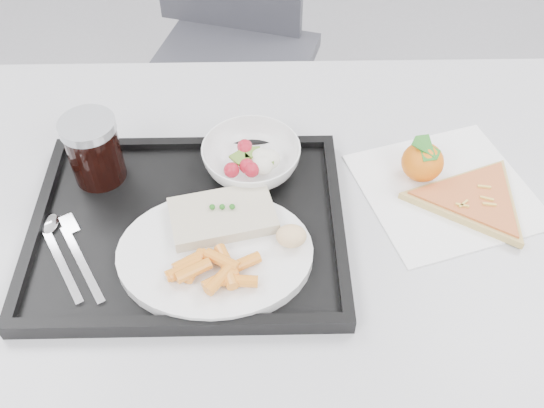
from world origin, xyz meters
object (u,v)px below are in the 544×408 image
Objects in this scene: salad_bowl at (251,158)px; dinner_plate at (215,254)px; chair at (228,25)px; tangerine at (423,162)px; pizza_slice at (474,199)px; table at (253,247)px; cola_glass at (94,149)px; tray at (189,227)px.

dinner_plate is at bearing -105.98° from salad_bowl.
salad_bowl is (0.07, -0.78, 0.25)m from chair.
chair reaches higher than tangerine.
chair reaches higher than dinner_plate.
tangerine reaches higher than pizza_slice.
cola_glass is (-0.23, 0.08, 0.14)m from table.
pizza_slice is at bearing 5.90° from tray.
tangerine is (0.27, -0.01, -0.00)m from salad_bowl.
salad_bowl is at bearing 2.16° from cola_glass.
tray is (-0.09, -0.02, 0.08)m from table.
pizza_slice is at bearing 15.28° from dinner_plate.
pizza_slice reaches higher than table.
tray is 0.37m from tangerine.
tangerine is at bearing 17.20° from table.
pizza_slice is at bearing -64.20° from chair.
pizza_slice is (0.07, -0.06, -0.02)m from tangerine.
chair is 0.97m from pizza_slice.
dinner_plate reaches higher than pizza_slice.
table is 0.30m from tangerine.
salad_bowl is at bearing 168.76° from pizza_slice.
table is 4.44× the size of dinner_plate.
tangerine is at bearing -66.91° from chair.
tray is 1.67× the size of dinner_plate.
table is 0.35m from pizza_slice.
salad_bowl is 0.61× the size of pizza_slice.
tray is 0.15m from salad_bowl.
table is 14.82× the size of tangerine.
table is 11.11× the size of cola_glass.
pizza_slice is at bearing 4.21° from table.
pizza_slice is (0.43, 0.04, 0.00)m from tray.
tray is 5.56× the size of tangerine.
tangerine is (0.31, 0.16, 0.01)m from dinner_plate.
chair reaches higher than cola_glass.
cola_glass is 0.50m from tangerine.
table is 0.12m from tray.
chair is 8.61× the size of cola_glass.
pizza_slice is at bearing -38.16° from tangerine.
salad_bowl reaches higher than pizza_slice.
dinner_plate is 0.35m from tangerine.
cola_glass reaches higher than dinner_plate.
salad_bowl is (0.09, 0.11, 0.03)m from tray.
salad_bowl is at bearing 89.77° from table.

